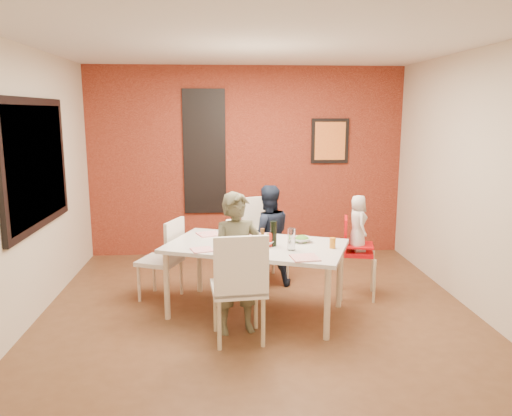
{
  "coord_description": "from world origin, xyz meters",
  "views": [
    {
      "loc": [
        -0.37,
        -4.92,
        2.06
      ],
      "look_at": [
        0.0,
        0.3,
        1.05
      ],
      "focal_mm": 35.0,
      "sensor_mm": 36.0,
      "label": 1
    }
  ],
  "objects": [
    {
      "name": "wall_front",
      "position": [
        0.0,
        -2.25,
        1.35
      ],
      "size": [
        4.5,
        0.02,
        2.7
      ],
      "primitive_type": "cube",
      "color": "beige",
      "rests_on": "ground"
    },
    {
      "name": "condiment_green",
      "position": [
        0.09,
        -0.1,
        0.8
      ],
      "size": [
        0.03,
        0.03,
        0.13
      ],
      "primitive_type": "cylinder",
      "color": "#346C24",
      "rests_on": "dining_table"
    },
    {
      "name": "art_print_canvas",
      "position": [
        1.2,
        2.19,
        1.65
      ],
      "size": [
        0.44,
        0.01,
        0.54
      ],
      "primitive_type": "cube",
      "color": "orange",
      "rests_on": "wall_back"
    },
    {
      "name": "condiment_red",
      "position": [
        0.11,
        -0.12,
        0.81
      ],
      "size": [
        0.04,
        0.04,
        0.14
      ],
      "primitive_type": "cylinder",
      "color": "red",
      "rests_on": "dining_table"
    },
    {
      "name": "wall_back",
      "position": [
        0.0,
        2.25,
        1.35
      ],
      "size": [
        4.5,
        0.02,
        2.7
      ],
      "primitive_type": "cube",
      "color": "beige",
      "rests_on": "ground"
    },
    {
      "name": "wall_left",
      "position": [
        -2.25,
        0.0,
        1.35
      ],
      "size": [
        0.02,
        4.5,
        2.7
      ],
      "primitive_type": "cube",
      "color": "beige",
      "rests_on": "ground"
    },
    {
      "name": "condiment_brown",
      "position": [
        0.05,
        0.01,
        0.81
      ],
      "size": [
        0.04,
        0.04,
        0.16
      ],
      "primitive_type": "cylinder",
      "color": "brown",
      "rests_on": "dining_table"
    },
    {
      "name": "picture_window_frame",
      "position": [
        -2.22,
        0.2,
        1.55
      ],
      "size": [
        0.05,
        1.7,
        1.3
      ],
      "primitive_type": "cube",
      "color": "black",
      "rests_on": "wall_left"
    },
    {
      "name": "dining_table",
      "position": [
        -0.03,
        -0.02,
        0.67
      ],
      "size": [
        2.0,
        1.55,
        0.74
      ],
      "rotation": [
        0.0,
        0.0,
        -0.36
      ],
      "color": "silver",
      "rests_on": "ground"
    },
    {
      "name": "salad_bowl_a",
      "position": [
        0.02,
        -0.09,
        0.77
      ],
      "size": [
        0.31,
        0.31,
        0.06
      ],
      "primitive_type": "imported",
      "rotation": [
        0.0,
        0.0,
        0.37
      ],
      "color": "white",
      "rests_on": "dining_table"
    },
    {
      "name": "plate_far_mid",
      "position": [
        0.07,
        0.28,
        0.74
      ],
      "size": [
        0.26,
        0.26,
        0.01
      ],
      "primitive_type": "cube",
      "rotation": [
        0.0,
        0.0,
        0.05
      ],
      "color": "white",
      "rests_on": "dining_table"
    },
    {
      "name": "plate_near_left",
      "position": [
        -0.56,
        -0.21,
        0.74
      ],
      "size": [
        0.25,
        0.25,
        0.01
      ],
      "primitive_type": "cube",
      "rotation": [
        0.0,
        0.0,
        0.3
      ],
      "color": "white",
      "rests_on": "dining_table"
    },
    {
      "name": "chair_far",
      "position": [
        0.14,
        1.07,
        0.57
      ],
      "size": [
        0.61,
        0.61,
        1.02
      ],
      "rotation": [
        0.0,
        0.0,
        0.35
      ],
      "color": "white",
      "rests_on": "ground"
    },
    {
      "name": "wine_glass_b",
      "position": [
        0.31,
        -0.26,
        0.85
      ],
      "size": [
        0.08,
        0.08,
        0.22
      ],
      "primitive_type": "cylinder",
      "color": "silver",
      "rests_on": "dining_table"
    },
    {
      "name": "salad_bowl_b",
      "position": [
        0.46,
        0.03,
        0.76
      ],
      "size": [
        0.26,
        0.26,
        0.05
      ],
      "primitive_type": "imported",
      "rotation": [
        0.0,
        0.0,
        0.38
      ],
      "color": "silver",
      "rests_on": "dining_table"
    },
    {
      "name": "high_chair",
      "position": [
        1.11,
        0.38,
        0.55
      ],
      "size": [
        0.46,
        0.46,
        0.91
      ],
      "rotation": [
        0.0,
        0.0,
        1.33
      ],
      "color": "red",
      "rests_on": "ground"
    },
    {
      "name": "wine_bottle",
      "position": [
        0.15,
        -0.1,
        0.86
      ],
      "size": [
        0.07,
        0.07,
        0.25
      ],
      "primitive_type": "cylinder",
      "color": "black",
      "rests_on": "dining_table"
    },
    {
      "name": "brick_accent_wall",
      "position": [
        0.0,
        2.23,
        1.35
      ],
      "size": [
        4.5,
        0.02,
        2.7
      ],
      "primitive_type": "cube",
      "color": "maroon",
      "rests_on": "ground"
    },
    {
      "name": "chair_near",
      "position": [
        -0.22,
        -0.71,
        0.57
      ],
      "size": [
        0.52,
        0.52,
        1.03
      ],
      "rotation": [
        0.0,
        0.0,
        3.24
      ],
      "color": "white",
      "rests_on": "ground"
    },
    {
      "name": "glassblock_surround",
      "position": [
        -0.6,
        2.21,
        1.5
      ],
      "size": [
        0.6,
        0.03,
        1.76
      ],
      "primitive_type": "cube",
      "color": "black",
      "rests_on": "wall_back"
    },
    {
      "name": "wine_glass_a",
      "position": [
        -0.13,
        -0.22,
        0.84
      ],
      "size": [
        0.07,
        0.07,
        0.2
      ],
      "primitive_type": "cylinder",
      "color": "white",
      "rests_on": "dining_table"
    },
    {
      "name": "plate_far_left",
      "position": [
        -0.51,
        0.42,
        0.74
      ],
      "size": [
        0.3,
        0.3,
        0.01
      ],
      "primitive_type": "cube",
      "rotation": [
        0.0,
        0.0,
        0.38
      ],
      "color": "white",
      "rests_on": "dining_table"
    },
    {
      "name": "ground",
      "position": [
        0.0,
        0.0,
        0.0
      ],
      "size": [
        4.5,
        4.5,
        0.0
      ],
      "primitive_type": "plane",
      "color": "brown",
      "rests_on": "ground"
    },
    {
      "name": "ceiling",
      "position": [
        0.0,
        0.0,
        2.7
      ],
      "size": [
        4.5,
        4.5,
        0.02
      ],
      "primitive_type": "cube",
      "color": "silver",
      "rests_on": "wall_back"
    },
    {
      "name": "paper_towel_roll",
      "position": [
        -0.27,
        0.04,
        0.86
      ],
      "size": [
        0.11,
        0.11,
        0.24
      ],
      "primitive_type": "cylinder",
      "color": "silver",
      "rests_on": "dining_table"
    },
    {
      "name": "chair_left",
      "position": [
        -0.99,
        0.44,
        0.51
      ],
      "size": [
        0.55,
        0.55,
        0.91
      ],
      "rotation": [
        0.0,
        0.0,
        4.34
      ],
      "color": "silver",
      "rests_on": "ground"
    },
    {
      "name": "toddler",
      "position": [
        1.13,
        0.37,
        0.85
      ],
      "size": [
        0.23,
        0.32,
        0.63
      ],
      "primitive_type": "imported",
      "rotation": [
        0.0,
        0.0,
        1.66
      ],
      "color": "beige",
      "rests_on": "high_chair"
    },
    {
      "name": "plate_near_right",
      "position": [
        0.39,
        -0.55,
        0.74
      ],
      "size": [
        0.27,
        0.27,
        0.01
      ],
      "primitive_type": "cube",
      "rotation": [
        0.0,
        0.0,
        0.13
      ],
      "color": "white",
      "rests_on": "dining_table"
    },
    {
      "name": "glassblock_strip",
      "position": [
        -0.6,
        2.21,
        1.5
      ],
      "size": [
        0.55,
        0.03,
        1.7
      ],
      "primitive_type": "cube",
      "color": "silver",
      "rests_on": "wall_back"
    },
    {
      "name": "child_near",
      "position": [
        -0.23,
        -0.46,
        0.67
      ],
      "size": [
        0.55,
        0.43,
        1.34
      ],
      "primitive_type": "imported",
      "rotation": [
        0.0,
        0.0,
        0.24
      ],
      "color": "brown",
      "rests_on": "ground"
    },
    {
      "name": "sippy_cup",
      "position": [
        0.72,
        -0.22,
        0.79
      ],
      "size": [
        0.06,
        0.06,
        0.1
      ],
      "primitive_type": "cylinder",
      "color": "orange",
      "rests_on": "dining_table"
    },
    {
      "name": "picture_window_pane",
      "position": [
        -2.21,
        0.2,
        1.55
      ],
      "size": [
        0.02,
        1.55,
        1.15
      ],
      "primitive_type": "cube",
      "color": "black",
      "rests_on": "wall_left"
    },
    {
      "name": "art_print_frame",
      "position": [
        1.2,
        2.21,
        1.65
      ],
      "size": [
        0.54,
        0.03,
        0.64
      ],
      "primitive_type": "cube",
      "color": "black",
      "rests_on": "wall_back"
    },
    {
      "name": "wall_right",
      "position": [
        2.25,
        0.0,
        1.35
      ],
      "size": [
        0.02,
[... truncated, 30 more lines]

